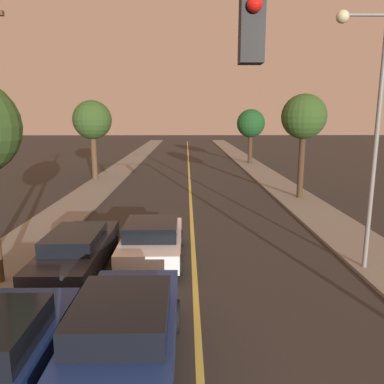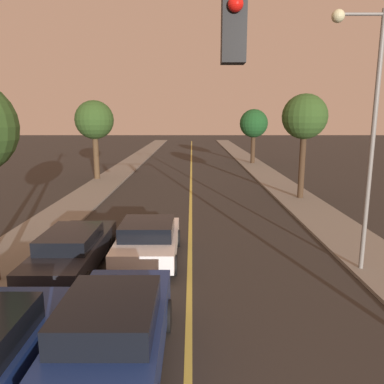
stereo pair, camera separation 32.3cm
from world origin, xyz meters
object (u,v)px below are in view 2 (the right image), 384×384
Objects in this scene: car_near_lane_front at (114,334)px; streetlamp_right at (366,112)px; tree_right_far at (256,124)px; car_outer_lane_second at (75,250)px; tree_right_near at (307,118)px; tree_left_far at (96,121)px; car_near_lane_second at (150,239)px.

car_near_lane_front is 0.61× the size of streetlamp_right.
tree_right_far is (7.77, 32.36, 3.27)m from car_near_lane_front.
tree_right_near is at bearing 46.27° from car_outer_lane_second.
car_near_lane_front is 23.41m from tree_left_far.
car_near_lane_second is 17.93m from tree_left_far.
tree_right_near reaches higher than car_outer_lane_second.
tree_left_far reaches higher than car_near_lane_second.
car_outer_lane_second is at bearing -78.29° from tree_left_far.
tree_right_near is at bearing 50.27° from car_near_lane_second.
car_outer_lane_second reaches higher than car_near_lane_second.
streetlamp_right is at bearing 36.57° from car_near_lane_front.
car_outer_lane_second is at bearing -133.73° from tree_right_near.
tree_right_far is (13.64, 9.99, -0.42)m from tree_left_far.
tree_left_far reaches higher than tree_right_far.
car_near_lane_front reaches higher than car_near_lane_second.
car_near_lane_front is 33.44m from tree_right_far.
car_near_lane_front reaches higher than car_outer_lane_second.
streetlamp_right reaches higher than car_near_lane_second.
car_near_lane_second is at bearing -106.35° from tree_right_far.
car_near_lane_second is 0.70× the size of tree_right_near.
streetlamp_right reaches higher than tree_right_near.
car_outer_lane_second is (-2.23, -1.08, 0.02)m from car_near_lane_second.
tree_right_near is at bearing -89.59° from tree_right_far.
tree_left_far is at bearing 104.71° from car_near_lane_front.
car_near_lane_second is at bearing 171.01° from streetlamp_right.
tree_left_far is (-3.65, 17.59, 3.79)m from car_outer_lane_second.
tree_right_near is (13.77, -7.01, 0.23)m from tree_left_far.
tree_right_near is 17.02m from tree_right_far.
tree_right_far is (1.27, 27.53, -0.82)m from streetlamp_right.
car_outer_lane_second is 9.68m from streetlamp_right.
tree_right_far is at bearing 87.35° from streetlamp_right.
tree_right_near reaches higher than tree_left_far.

